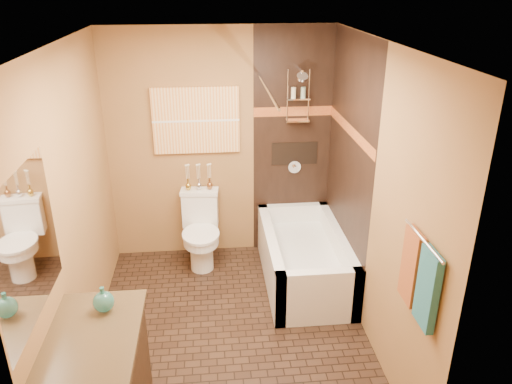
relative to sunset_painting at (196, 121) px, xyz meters
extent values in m
plane|color=black|center=(0.25, -1.48, -1.55)|extent=(3.00, 3.00, 0.00)
cube|color=#9B683C|center=(-0.95, -1.48, -0.30)|extent=(0.02, 3.00, 2.50)
cube|color=#9B683C|center=(1.45, -1.48, -0.30)|extent=(0.02, 3.00, 2.50)
cube|color=#9B683C|center=(0.25, 0.02, -0.30)|extent=(2.40, 0.02, 2.50)
cube|color=#9B683C|center=(0.25, -2.98, -0.30)|extent=(2.40, 0.02, 2.50)
plane|color=silver|center=(0.25, -1.48, 0.95)|extent=(3.00, 3.00, 0.00)
cube|color=black|center=(1.03, 0.01, -0.30)|extent=(0.85, 0.01, 2.50)
cube|color=black|center=(1.44, -0.73, -0.30)|extent=(0.01, 1.50, 2.50)
cube|color=#9B361C|center=(1.03, 0.00, 0.07)|extent=(0.85, 0.01, 0.10)
cube|color=#9B361C|center=(1.43, -0.73, 0.07)|extent=(0.01, 1.50, 0.10)
cube|color=black|center=(1.05, 0.01, -0.40)|extent=(0.50, 0.01, 0.25)
cylinder|color=silver|center=(1.05, -0.12, 0.53)|extent=(0.02, 0.26, 0.02)
cylinder|color=silver|center=(1.05, -0.28, 0.48)|extent=(0.11, 0.11, 0.09)
cylinder|color=silver|center=(1.05, -0.01, -0.55)|extent=(0.14, 0.02, 0.14)
cylinder|color=silver|center=(0.65, -0.73, 0.47)|extent=(0.03, 1.55, 0.03)
cylinder|color=silver|center=(1.40, -2.53, -0.10)|extent=(0.02, 0.55, 0.02)
cube|color=#215B6F|center=(1.41, -2.66, -0.37)|extent=(0.05, 0.22, 0.52)
cube|color=brown|center=(1.41, -2.40, -0.37)|extent=(0.05, 0.22, 0.52)
cube|color=orange|center=(0.00, 0.00, 0.00)|extent=(0.90, 0.04, 0.70)
cube|color=white|center=(-0.94, -2.48, -0.05)|extent=(0.01, 1.00, 0.90)
cube|color=white|center=(1.05, -1.43, -1.27)|extent=(0.80, 0.10, 0.55)
cube|color=white|center=(1.05, -0.03, -1.27)|extent=(0.80, 0.10, 0.55)
cube|color=white|center=(0.70, -0.73, -1.27)|extent=(0.10, 1.50, 0.55)
cube|color=white|center=(1.40, -0.73, -1.27)|extent=(0.10, 1.50, 0.55)
cube|color=white|center=(1.05, -0.73, -1.38)|extent=(0.64, 1.34, 0.35)
cube|color=white|center=(0.00, -0.09, -0.98)|extent=(0.40, 0.21, 0.39)
cube|color=white|center=(0.00, -0.09, -0.77)|extent=(0.42, 0.23, 0.04)
cylinder|color=white|center=(0.00, -0.39, -1.36)|extent=(0.24, 0.24, 0.39)
cylinder|color=white|center=(0.00, -0.39, -1.18)|extent=(0.38, 0.38, 0.10)
cylinder|color=white|center=(0.00, -0.39, -1.13)|extent=(0.40, 0.40, 0.03)
cube|color=black|center=(-0.66, -2.48, -0.72)|extent=(0.59, 0.96, 0.04)
camera|label=1|loc=(0.12, -5.08, 1.38)|focal=35.00mm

